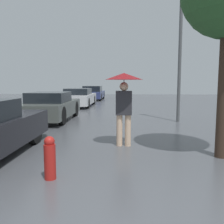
% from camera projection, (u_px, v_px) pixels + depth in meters
% --- Properties ---
extents(pedestrian, '(0.90, 0.90, 1.77)m').
position_uv_depth(pedestrian, '(124.00, 91.00, 5.96)').
color(pedestrian, beige).
rests_on(pedestrian, ground_plane).
extents(parked_car_second, '(1.71, 3.93, 1.15)m').
position_uv_depth(parked_car_second, '(51.00, 107.00, 10.23)').
color(parked_car_second, '#4C514C').
rests_on(parked_car_second, ground_plane).
extents(parked_car_third, '(1.74, 4.46, 1.15)m').
position_uv_depth(parked_car_third, '(79.00, 98.00, 16.18)').
color(parked_car_third, silver).
rests_on(parked_car_third, ground_plane).
extents(parked_car_farthest, '(1.77, 4.59, 1.22)m').
position_uv_depth(parked_car_farthest, '(93.00, 93.00, 22.35)').
color(parked_car_farthest, navy).
rests_on(parked_car_farthest, ground_plane).
extents(street_lamp, '(0.32, 0.32, 5.18)m').
position_uv_depth(street_lamp, '(180.00, 38.00, 9.49)').
color(street_lamp, '#515456').
rests_on(street_lamp, ground_plane).
extents(fire_hydrant, '(0.19, 0.19, 0.70)m').
position_uv_depth(fire_hydrant, '(50.00, 158.00, 3.98)').
color(fire_hydrant, '#B21E19').
rests_on(fire_hydrant, ground_plane).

